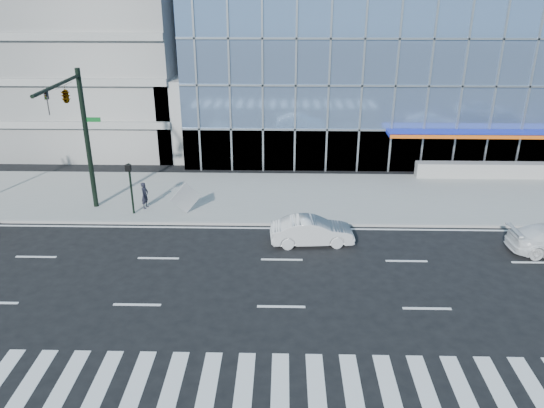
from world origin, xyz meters
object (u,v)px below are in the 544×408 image
Objects in this scene: ped_signal_post at (130,181)px; white_sedan at (312,231)px; traffic_signal at (73,111)px; pedestrian at (145,195)px; tilted_panel at (186,198)px.

ped_signal_post is 0.71× the size of white_sedan.
pedestrian is (2.99, 1.26, -5.23)m from traffic_signal.
ped_signal_post is 3.21m from tilted_panel.
traffic_signal is 6.16m from pedestrian.
tilted_panel reaches higher than pedestrian.
ped_signal_post reaches higher than pedestrian.
tilted_panel is (5.52, 0.57, -5.10)m from traffic_signal.
ped_signal_post is (2.50, 0.37, -4.02)m from traffic_signal.
ped_signal_post reaches higher than tilted_panel.
traffic_signal is 2.67× the size of ped_signal_post.
white_sedan is at bearing -17.53° from ped_signal_post.
white_sedan is at bearing -12.56° from traffic_signal.
traffic_signal is at bearing -171.48° from ped_signal_post.
ped_signal_post is 2.31× the size of tilted_panel.
traffic_signal is 4.75m from ped_signal_post.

